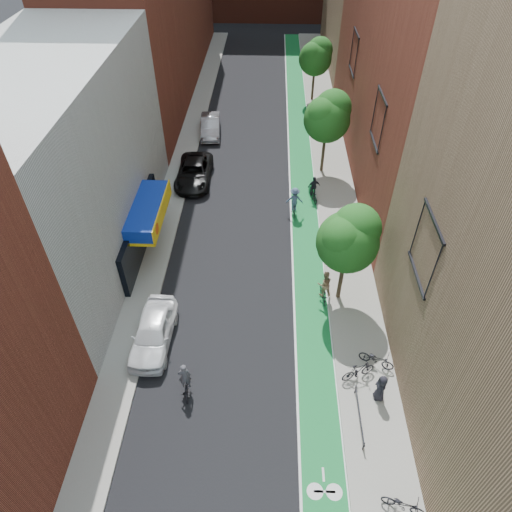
# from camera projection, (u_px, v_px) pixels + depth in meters

# --- Properties ---
(ground) EXTENTS (160.00, 160.00, 0.00)m
(ground) POSITION_uv_depth(u_px,v_px,m) (231.00, 464.00, 19.88)
(ground) COLOR black
(ground) RESTS_ON ground
(bike_lane) EXTENTS (2.00, 68.00, 0.01)m
(bike_lane) POSITION_uv_depth(u_px,v_px,m) (301.00, 159.00, 38.98)
(bike_lane) COLOR #147235
(bike_lane) RESTS_ON ground
(sidewalk_left) EXTENTS (2.00, 68.00, 0.15)m
(sidewalk_left) POSITION_uv_depth(u_px,v_px,m) (184.00, 156.00, 39.19)
(sidewalk_left) COLOR gray
(sidewalk_left) RESTS_ON ground
(sidewalk_right) EXTENTS (3.00, 68.00, 0.15)m
(sidewalk_right) POSITION_uv_depth(u_px,v_px,m) (330.00, 159.00, 38.87)
(sidewalk_right) COLOR gray
(sidewalk_right) RESTS_ON ground
(building_left_white) EXTENTS (8.00, 20.00, 12.00)m
(building_left_white) POSITION_uv_depth(u_px,v_px,m) (57.00, 170.00, 26.47)
(building_left_white) COLOR silver
(building_left_white) RESTS_ON ground
(building_right_mid_red) EXTENTS (8.00, 28.00, 22.00)m
(building_right_mid_red) POSITION_uv_depth(u_px,v_px,m) (428.00, 20.00, 31.36)
(building_right_mid_red) COLOR maroon
(building_right_mid_red) RESTS_ON ground
(tree_near) EXTENTS (3.40, 3.36, 6.42)m
(tree_near) POSITION_uv_depth(u_px,v_px,m) (349.00, 238.00, 24.00)
(tree_near) COLOR #332619
(tree_near) RESTS_ON ground
(tree_mid) EXTENTS (3.55, 3.53, 6.74)m
(tree_mid) POSITION_uv_depth(u_px,v_px,m) (328.00, 115.00, 34.18)
(tree_mid) COLOR #332619
(tree_mid) RESTS_ON ground
(tree_far) EXTENTS (3.30, 3.25, 6.21)m
(tree_far) POSITION_uv_depth(u_px,v_px,m) (316.00, 56.00, 44.79)
(tree_far) COLOR #332619
(tree_far) RESTS_ON ground
(parked_car_white) EXTENTS (2.07, 4.90, 1.65)m
(parked_car_white) POSITION_uv_depth(u_px,v_px,m) (153.00, 332.00, 24.20)
(parked_car_white) COLOR white
(parked_car_white) RESTS_ON ground
(parked_car_black) EXTENTS (2.66, 5.67, 1.57)m
(parked_car_black) POSITION_uv_depth(u_px,v_px,m) (194.00, 172.00, 35.95)
(parked_car_black) COLOR black
(parked_car_black) RESTS_ON ground
(parked_car_silver) EXTENTS (2.09, 4.90, 1.57)m
(parked_car_silver) POSITION_uv_depth(u_px,v_px,m) (211.00, 126.00, 41.80)
(parked_car_silver) COLOR #95979D
(parked_car_silver) RESTS_ON ground
(cyclist_lead) EXTENTS (0.85, 1.72, 2.04)m
(cyclist_lead) POSITION_uv_depth(u_px,v_px,m) (185.00, 383.00, 22.07)
(cyclist_lead) COLOR black
(cyclist_lead) RESTS_ON ground
(cyclist_lane_near) EXTENTS (0.96, 1.52, 2.14)m
(cyclist_lane_near) POSITION_uv_depth(u_px,v_px,m) (324.00, 288.00, 26.41)
(cyclist_lane_near) COLOR black
(cyclist_lane_near) RESTS_ON ground
(cyclist_lane_mid) EXTENTS (0.99, 1.82, 1.93)m
(cyclist_lane_mid) POSITION_uv_depth(u_px,v_px,m) (314.00, 192.00, 34.11)
(cyclist_lane_mid) COLOR black
(cyclist_lane_mid) RESTS_ON ground
(cyclist_lane_far) EXTENTS (1.19, 1.54, 2.18)m
(cyclist_lane_far) POSITION_uv_depth(u_px,v_px,m) (294.00, 202.00, 32.54)
(cyclist_lane_far) COLOR black
(cyclist_lane_far) RESTS_ON ground
(parked_bike_near) EXTENTS (1.83, 1.12, 0.91)m
(parked_bike_near) POSITION_uv_depth(u_px,v_px,m) (403.00, 504.00, 18.12)
(parked_bike_near) COLOR black
(parked_bike_near) RESTS_ON sidewalk_right
(parked_bike_mid) EXTENTS (1.88, 1.18, 1.10)m
(parked_bike_mid) POSITION_uv_depth(u_px,v_px,m) (358.00, 371.00, 22.58)
(parked_bike_mid) COLOR black
(parked_bike_mid) RESTS_ON sidewalk_right
(parked_bike_far) EXTENTS (1.92, 1.33, 0.96)m
(parked_bike_far) POSITION_uv_depth(u_px,v_px,m) (377.00, 359.00, 23.18)
(parked_bike_far) COLOR black
(parked_bike_far) RESTS_ON sidewalk_right
(pedestrian) EXTENTS (0.58, 0.83, 1.64)m
(pedestrian) POSITION_uv_depth(u_px,v_px,m) (381.00, 388.00, 21.57)
(pedestrian) COLOR black
(pedestrian) RESTS_ON sidewalk_right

